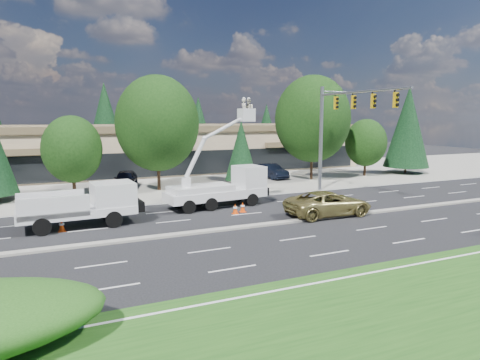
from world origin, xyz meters
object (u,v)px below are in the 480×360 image
utility_pickup (86,209)px  minivan (328,203)px  bucket_truck (225,183)px  signal_mast (337,121)px

utility_pickup → minivan: size_ratio=1.15×
minivan → utility_pickup: bearing=77.7°
bucket_truck → signal_mast: bearing=-1.9°
utility_pickup → minivan: (14.66, -3.63, -0.23)m
signal_mast → minivan: bearing=-129.6°
bucket_truck → minivan: bucket_truck is taller
signal_mast → utility_pickup: signal_mast is taller
signal_mast → bucket_truck: (-10.29, -0.76, -4.34)m
signal_mast → minivan: (-5.34, -6.44, -5.25)m
utility_pickup → bucket_truck: bearing=8.8°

